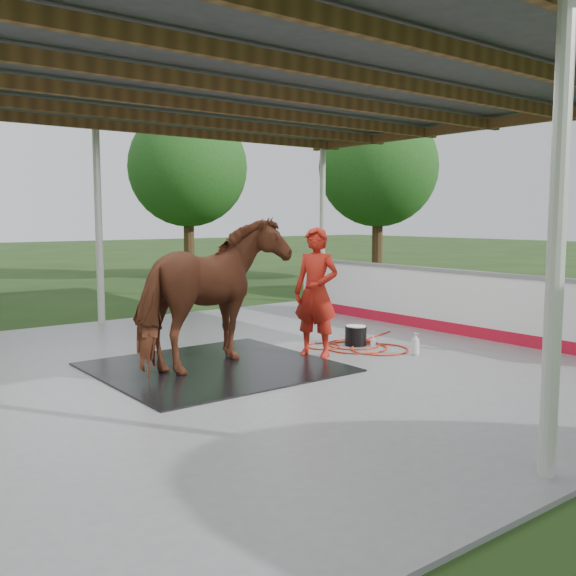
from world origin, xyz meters
TOP-DOWN VIEW (x-y plane):
  - ground at (0.00, 0.00)m, footprint 100.00×100.00m
  - concrete_slab at (0.00, 0.00)m, footprint 12.00×10.00m
  - pavilion_structure at (0.00, -0.00)m, footprint 12.60×10.60m
  - dasher_board at (4.60, 0.00)m, footprint 0.16×8.00m
  - tree_belt at (0.30, 0.90)m, footprint 28.00×28.00m
  - rubber_mat at (-0.19, 0.13)m, footprint 3.06×2.87m
  - horse at (-0.19, 0.13)m, footprint 2.68×1.91m
  - handler at (1.42, -0.13)m, footprint 0.71×0.83m
  - wash_bucket at (2.45, 0.08)m, footprint 0.35×0.35m
  - soap_bottle_a at (2.65, -1.00)m, footprint 0.14×0.14m
  - soap_bottle_b at (2.60, -0.16)m, footprint 0.12×0.12m
  - hose_coil at (2.36, -0.08)m, footprint 2.11×1.47m

SIDE VIEW (x-z plane):
  - ground at x=0.00m, z-range 0.00..0.00m
  - concrete_slab at x=0.00m, z-range 0.00..0.05m
  - rubber_mat at x=-0.19m, z-range 0.05..0.07m
  - hose_coil at x=2.36m, z-range 0.05..0.07m
  - soap_bottle_b at x=2.60m, z-range 0.05..0.23m
  - wash_bucket at x=2.45m, z-range 0.05..0.38m
  - soap_bottle_a at x=2.65m, z-range 0.05..0.39m
  - dasher_board at x=4.60m, z-range 0.02..1.17m
  - handler at x=1.42m, z-range 0.05..1.98m
  - horse at x=-0.19m, z-range 0.07..2.14m
  - tree_belt at x=0.30m, z-range 0.89..6.69m
  - pavilion_structure at x=0.00m, z-range 1.94..5.99m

